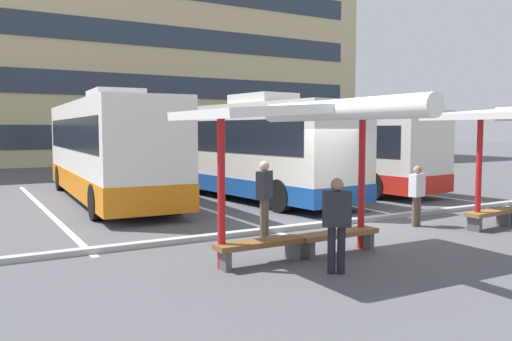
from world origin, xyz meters
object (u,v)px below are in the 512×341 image
Objects in this scene: coach_bus_2 at (330,150)px; coach_bus_1 at (241,149)px; bench_1 at (338,237)px; waiting_passenger_2 at (337,219)px; waiting_passenger_1 at (264,192)px; waiting_shelter_0 at (306,114)px; bench_0 at (260,247)px; bench_2 at (490,215)px; coach_bus_0 at (108,151)px; waiting_passenger_0 at (417,192)px.

coach_bus_1 is at bearing -175.07° from coach_bus_2.
waiting_passenger_2 is (-0.94, -1.12, 0.61)m from bench_1.
bench_1 is 2.33m from waiting_passenger_1.
waiting_passenger_1 is at bearing -113.89° from coach_bus_1.
bench_0 is (-0.90, 0.15, -2.43)m from waiting_shelter_0.
bench_0 and bench_2 have the same top height.
bench_0 is (0.23, -10.15, -1.41)m from coach_bus_0.
waiting_shelter_0 is 2.80× the size of bench_2.
waiting_passenger_1 reaches higher than bench_1.
waiting_shelter_0 reaches higher than waiting_passenger_0.
coach_bus_0 is at bearing 95.48° from waiting_passenger_2.
waiting_passenger_0 is at bearing 17.53° from waiting_shelter_0.
bench_0 is 0.99× the size of waiting_passenger_1.
coach_bus_2 reaches higher than bench_1.
coach_bus_2 is (8.94, -1.03, -0.11)m from coach_bus_0.
waiting_passenger_1 reaches higher than bench_2.
waiting_shelter_0 reaches higher than bench_1.
coach_bus_0 is 2.44× the size of waiting_shelter_0.
waiting_passenger_0 is (3.60, 1.30, 0.55)m from bench_1.
bench_0 is at bearing -133.69° from coach_bus_2.
waiting_passenger_2 is at bearing -92.44° from waiting_shelter_0.
coach_bus_1 is 5.88× the size of bench_1.
coach_bus_1 is 10.50m from waiting_passenger_2.
coach_bus_2 is at bearing 43.55° from waiting_passenger_1.
waiting_shelter_0 is 2.93m from waiting_passenger_1.
waiting_passenger_2 is (1.08, -11.30, -0.79)m from coach_bus_0.
waiting_passenger_2 is at bearing -99.05° from waiting_passenger_1.
bench_2 is (2.47, -8.59, -1.42)m from coach_bus_1.
bench_1 is 1.06× the size of waiting_passenger_1.
waiting_passenger_2 is (-3.44, -9.89, -0.80)m from coach_bus_1.
coach_bus_2 reaches higher than waiting_passenger_0.
coach_bus_0 reaches higher than bench_0.
waiting_shelter_0 is at bearing -130.13° from coach_bus_2.
coach_bus_2 is 6.21× the size of waiting_passenger_2.
coach_bus_2 reaches higher than bench_0.
waiting_passenger_0 is at bearing -12.35° from waiting_passenger_1.
waiting_shelter_0 is at bearing -101.86° from waiting_passenger_1.
coach_bus_0 is at bearing 173.41° from coach_bus_2.
bench_2 is 6.09m from waiting_passenger_2.
waiting_shelter_0 is 2.60m from bench_1.
coach_bus_2 is 12.17m from waiting_shelter_0.
coach_bus_0 reaches higher than coach_bus_1.
bench_2 is (6.77, 0.15, -0.00)m from bench_0.
coach_bus_2 reaches higher than waiting_shelter_0.
waiting_passenger_1 is at bearing 80.95° from waiting_passenger_2.
waiting_shelter_0 is 2.64× the size of bench_0.
waiting_passenger_2 reaches higher than bench_0.
bench_0 is 1.05× the size of waiting_passenger_2.
bench_1 is 3.87m from waiting_passenger_0.
bench_2 is (5.87, 0.30, -2.44)m from waiting_shelter_0.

